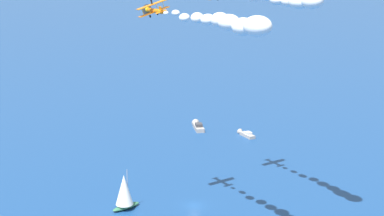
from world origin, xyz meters
TOP-DOWN VIEW (x-y plane):
  - ground_plane at (0.00, 0.00)m, footprint 2000.00×2000.00m
  - sailboat_near_centre at (-14.07, -8.27)m, footprint 5.41×7.58m
  - motorboat_far_stbd at (-6.26, 58.81)m, footprint 7.46×6.73m
  - motorboat_mid_cluster at (-24.10, 60.87)m, footprint 7.85×10.33m
  - biplane_lead at (-5.90, -8.00)m, footprint 6.96×6.82m
  - wingwalker_lead at (-6.24, -8.46)m, footprint 0.91×1.26m
  - smoke_trail_lead at (17.08, -23.60)m, footprint 28.84×20.64m
  - smoke_trail_wingman at (22.46, -3.84)m, footprint 24.94×18.86m

SIDE VIEW (x-z plane):
  - ground_plane at x=0.00m, z-range 0.00..0.00m
  - motorboat_far_stbd at x=-6.26m, z-range -0.54..1.79m
  - motorboat_mid_cluster at x=-24.10m, z-range -0.70..2.34m
  - sailboat_near_centre at x=-14.07m, z-range -0.42..9.13m
  - smoke_trail_lead at x=17.08m, z-range 43.85..48.30m
  - biplane_lead at x=-5.90m, z-range 44.41..48.22m
  - wingwalker_lead at x=-6.24m, z-range 47.63..49.15m
  - smoke_trail_wingman at x=22.46m, z-range 46.81..50.91m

